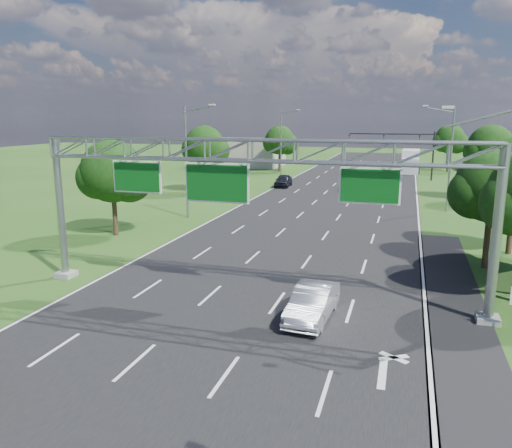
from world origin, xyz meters
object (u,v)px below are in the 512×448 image
at_px(sign_gantry, 252,163).
at_px(traffic_signal, 408,144).
at_px(silver_sedan, 312,303).
at_px(box_truck, 410,161).

distance_m(sign_gantry, traffic_signal, 53.51).
relative_size(silver_sedan, box_truck, 0.49).
distance_m(traffic_signal, box_truck, 11.94).
relative_size(traffic_signal, box_truck, 1.28).
relative_size(sign_gantry, silver_sedan, 5.00).
bearing_deg(silver_sedan, traffic_signal, 89.82).
height_order(silver_sedan, box_truck, box_truck).
relative_size(sign_gantry, traffic_signal, 1.92).
relative_size(traffic_signal, silver_sedan, 2.60).
bearing_deg(box_truck, silver_sedan, -92.31).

